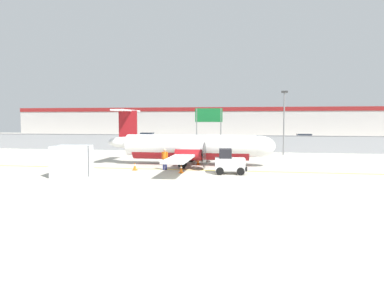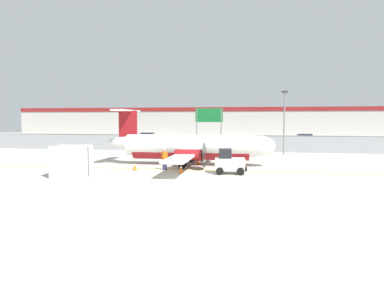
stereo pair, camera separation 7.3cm
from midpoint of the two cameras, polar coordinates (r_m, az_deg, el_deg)
ground_plane at (r=27.36m, az=1.45°, el=-4.37°), size 140.00×140.00×0.01m
perimeter_fence at (r=43.07m, az=4.24°, el=0.21°), size 98.00×0.10×2.10m
parking_lot_strip at (r=54.59m, az=5.24°, el=-0.08°), size 98.00×17.00×0.12m
background_building at (r=72.90m, az=6.21°, el=3.48°), size 91.00×8.10×6.50m
commuter_airplane at (r=30.22m, az=0.28°, el=-0.51°), size 15.04×16.01×4.92m
baggage_tug at (r=25.55m, az=6.29°, el=-3.08°), size 2.41×1.55×1.88m
ground_crew_worker at (r=27.53m, az=-4.50°, el=-2.34°), size 0.55×0.40×1.70m
cargo_container at (r=25.65m, az=-19.34°, el=-2.71°), size 2.53×2.16×2.20m
traffic_cone_near_left at (r=25.94m, az=-1.77°, el=-4.15°), size 0.36×0.36×0.64m
traffic_cone_near_right at (r=30.55m, az=1.09°, el=-2.90°), size 0.36×0.36×0.64m
traffic_cone_far_left at (r=32.89m, az=0.98°, el=-2.39°), size 0.36×0.36×0.64m
traffic_cone_far_right at (r=27.66m, az=-9.46°, el=-3.69°), size 0.36×0.36×0.64m
parked_car_0 at (r=61.55m, az=-7.29°, el=1.16°), size 4.30×2.21×1.58m
parked_car_1 at (r=52.24m, az=1.07°, el=0.66°), size 4.27×2.14×1.58m
parked_car_2 at (r=50.47m, az=10.40°, el=0.48°), size 4.34×2.31×1.58m
parked_car_3 at (r=58.65m, az=18.38°, el=0.83°), size 4.28×2.16×1.58m
apron_light_pole at (r=40.23m, az=15.18°, el=4.34°), size 0.70×0.30×7.27m
highway_sign at (r=45.02m, az=2.90°, el=4.24°), size 3.60×0.14×5.50m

